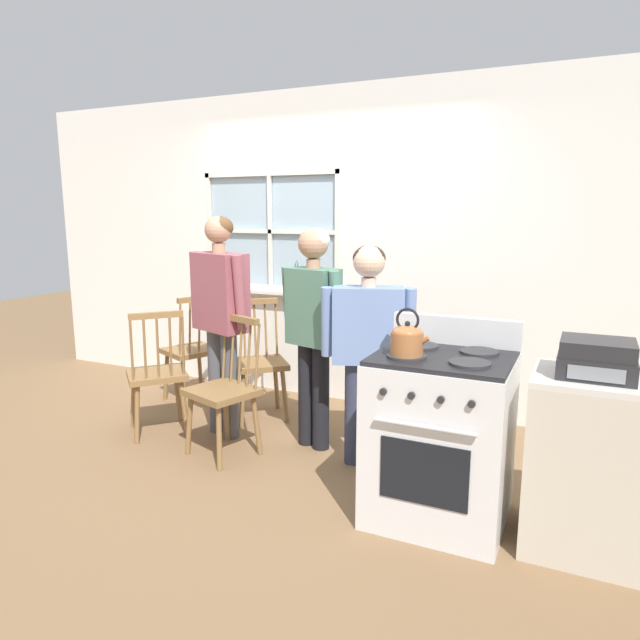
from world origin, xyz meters
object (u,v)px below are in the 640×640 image
Objects in this scene: chair_by_window at (157,376)px; potted_plant at (296,283)px; kettle at (407,339)px; person_adult_right at (368,334)px; side_counter at (587,464)px; stereo at (597,359)px; chair_near_stove at (192,351)px; person_teen_center at (313,317)px; person_elderly_left at (220,305)px; stove at (440,436)px; chair_near_wall at (224,391)px; chair_center_cluster at (259,363)px.

chair_by_window is 3.18× the size of potted_plant.
kettle is at bearing -47.85° from potted_plant.
person_adult_right reaches higher than chair_by_window.
kettle is 0.27× the size of side_counter.
kettle is 0.73× the size of stereo.
potted_plant is (-1.54, 1.70, 0.02)m from kettle.
chair_by_window reaches higher than side_counter.
person_teen_center is (1.41, -0.44, 0.49)m from chair_near_stove.
person_adult_right is 4.30× the size of stereo.
chair_near_stove is 3.90× the size of kettle.
person_teen_center is 1.87m from stereo.
person_teen_center is 1.07× the size of person_adult_right.
potted_plant is 2.89m from stereo.
kettle is 2.29m from potted_plant.
person_elderly_left is 2.54m from stereo.
chair_by_window is 1.31m from person_teen_center.
person_teen_center reaches higher than potted_plant.
side_counter is at bearing -3.14° from person_teen_center.
stove is 0.72m from side_counter.
person_adult_right is 1.41m from stereo.
chair_center_cluster is (-0.17, 0.73, 0.00)m from chair_near_wall.
person_elderly_left is (0.70, -0.53, 0.54)m from chair_near_stove.
chair_by_window is 2.24m from stove.
chair_by_window is 1.00× the size of chair_near_wall.
stereo is at bearing 12.56° from chair_near_wall.
person_elderly_left is at bearing 144.37° from chair_near_wall.
chair_near_stove is 1.56m from person_teen_center.
person_elderly_left reaches higher than person_adult_right.
person_elderly_left is 1.72m from kettle.
person_adult_right is 0.76m from kettle.
stove reaches higher than stereo.
kettle reaches higher than chair_near_stove.
kettle is 1.06m from side_counter.
stove is at bearing 124.61° from chair_by_window.
stereo is at bearing 95.66° from chair_near_stove.
person_teen_center is 1.29m from stove.
person_adult_right is 5.91× the size of kettle.
person_adult_right is at bearing 126.02° from kettle.
potted_plant is (0.76, 0.54, 0.59)m from chair_near_stove.
chair_by_window is 0.66× the size of person_adult_right.
person_adult_right is 1.55m from potted_plant.
stereo is (0.88, 0.12, -0.04)m from kettle.
chair_near_wall is 1.56m from stove.
stove is at bearing 179.19° from stereo.
chair_by_window is 1.07× the size of side_counter.
person_elderly_left is 1.12× the size of person_adult_right.
stove is at bearing -70.56° from chair_center_cluster.
stove is at bearing 10.46° from chair_near_wall.
chair_by_window is 0.62× the size of person_teen_center.
chair_center_cluster is at bearing 167.08° from person_teen_center.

